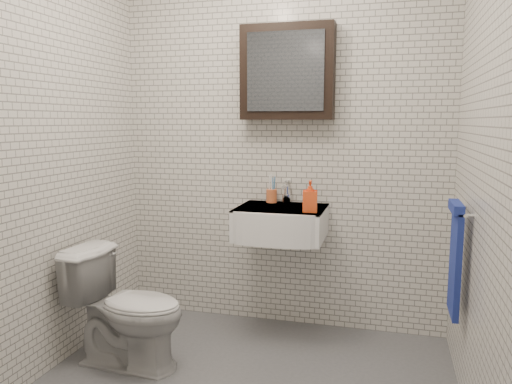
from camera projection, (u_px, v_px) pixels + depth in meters
room_shell at (237, 105)px, 2.35m from camera, size 2.22×2.02×2.51m
washbasin at (280, 223)px, 3.14m from camera, size 0.55×0.50×0.20m
faucet at (286, 193)px, 3.30m from camera, size 0.06×0.20×0.15m
mirror_cabinet at (287, 72)px, 3.19m from camera, size 0.60×0.15×0.60m
towel_rail at (456, 254)px, 2.52m from camera, size 0.09×0.30×0.58m
toothbrush_cup at (272, 195)px, 3.34m from camera, size 0.07×0.07×0.20m
soap_bottle at (310, 196)px, 2.99m from camera, size 0.10×0.10×0.19m
toilet at (128, 308)px, 2.83m from camera, size 0.69×0.43×0.68m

